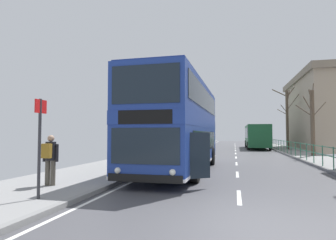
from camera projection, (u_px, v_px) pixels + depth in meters
ground at (206, 220)px, 5.92m from camera, size 15.80×140.00×0.20m
double_decker_bus_main at (180, 125)px, 14.10m from camera, size 3.28×10.81×4.31m
background_bus_far_lane at (257, 136)px, 36.11m from camera, size 2.77×10.83×2.92m
pedestrian_railing_far_kerb at (306, 149)px, 18.54m from camera, size 0.05×34.59×1.09m
pedestrian_with_backpack at (50, 156)px, 9.39m from camera, size 0.55×0.56×1.66m
bus_stop_sign_near at (40, 137)px, 7.54m from camera, size 0.08×0.44×2.63m
bare_tree_far_00 at (287, 117)px, 32.36m from camera, size 2.86×2.01×7.06m
bare_tree_far_01 at (312, 121)px, 22.46m from camera, size 1.98×1.86×5.60m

